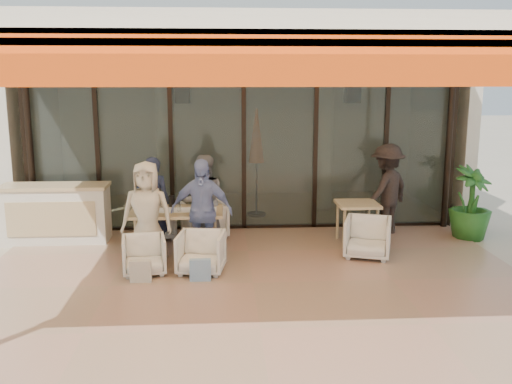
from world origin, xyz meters
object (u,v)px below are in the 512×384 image
at_px(host_counter, 56,213).
at_px(diner_navy, 154,202).
at_px(dining_table, 176,214).
at_px(diner_cream, 147,213).
at_px(side_chair, 368,236).
at_px(potted_palm, 471,203).
at_px(chair_near_right, 201,251).
at_px(chair_far_right, 204,218).
at_px(diner_grey, 203,201).
at_px(diner_periwinkle, 201,211).
at_px(standing_woman, 387,190).
at_px(side_table, 357,209).
at_px(chair_near_left, 144,253).
at_px(chair_far_left, 158,221).

relative_size(host_counter, diner_navy, 1.18).
height_order(dining_table, diner_cream, diner_cream).
bearing_deg(side_chair, potted_palm, 43.17).
relative_size(side_chair, potted_palm, 0.55).
xyz_separation_m(chair_near_right, side_chair, (2.66, 0.58, 0.02)).
bearing_deg(diner_navy, dining_table, 142.39).
height_order(chair_far_right, diner_cream, diner_cream).
height_order(chair_near_right, diner_grey, diner_grey).
bearing_deg(diner_periwinkle, potted_palm, 20.47).
xyz_separation_m(host_counter, potted_palm, (7.36, -0.20, 0.13)).
relative_size(diner_periwinkle, standing_woman, 0.98).
relative_size(chair_far_right, side_table, 0.98).
bearing_deg(diner_cream, diner_grey, 53.20).
height_order(diner_navy, potted_palm, diner_navy).
xyz_separation_m(diner_grey, diner_cream, (-0.84, -0.90, 0.01)).
xyz_separation_m(dining_table, side_chair, (3.09, -0.38, -0.32)).
bearing_deg(host_counter, diner_grey, -7.87).
bearing_deg(dining_table, chair_far_right, 65.59).
bearing_deg(dining_table, chair_near_right, -65.87).
relative_size(diner_grey, diner_periwinkle, 0.96).
height_order(host_counter, potted_palm, potted_palm).
bearing_deg(standing_woman, potted_palm, 126.07).
relative_size(diner_cream, side_chair, 2.22).
height_order(diner_cream, standing_woman, standing_woman).
bearing_deg(standing_woman, chair_near_right, -9.95).
distance_m(dining_table, chair_near_left, 1.10).
bearing_deg(side_chair, diner_navy, -174.81).
bearing_deg(host_counter, side_chair, -12.65).
distance_m(chair_near_left, side_chair, 3.55).
relative_size(chair_far_right, potted_palm, 0.55).
relative_size(dining_table, potted_palm, 1.13).
relative_size(dining_table, side_table, 2.01).
distance_m(side_table, standing_woman, 0.92).
bearing_deg(potted_palm, diner_navy, -178.43).
bearing_deg(dining_table, side_chair, -6.95).
xyz_separation_m(chair_far_left, chair_near_right, (0.84, -1.90, 0.02)).
bearing_deg(chair_near_right, side_table, 34.95).
bearing_deg(diner_navy, standing_woman, -163.43).
bearing_deg(chair_near_right, chair_near_left, -171.60).
relative_size(chair_near_right, standing_woman, 0.41).
bearing_deg(chair_near_right, potted_palm, 26.44).
bearing_deg(side_chair, diner_grey, -178.76).
distance_m(chair_far_right, diner_cream, 1.69).
xyz_separation_m(diner_periwinkle, standing_woman, (3.34, 1.41, 0.02)).
bearing_deg(standing_woman, chair_far_right, -39.52).
xyz_separation_m(chair_near_left, side_table, (3.50, 1.33, 0.32)).
height_order(chair_far_left, diner_navy, diner_navy).
relative_size(chair_near_right, diner_grey, 0.43).
relative_size(diner_navy, standing_woman, 0.93).
bearing_deg(diner_cream, chair_near_left, -83.77).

